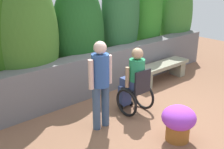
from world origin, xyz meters
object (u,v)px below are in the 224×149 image
Objects in this scene: stone_bench at (162,69)px; person_standing_companion at (101,80)px; person_in_wheelchair at (134,83)px; flower_pot_purple_near at (178,121)px.

person_standing_companion reaches higher than stone_bench.
person_standing_companion is (-2.60, -0.75, 0.60)m from stone_bench.
person_standing_companion is at bearing -172.86° from person_in_wheelchair.
stone_bench is at bearing 28.49° from person_standing_companion.
flower_pot_purple_near is (0.70, -1.16, -0.57)m from person_standing_companion.
person_in_wheelchair is 0.84× the size of person_standing_companion.
stone_bench is 2.76× the size of flower_pot_purple_near.
person_standing_companion reaches higher than person_in_wheelchair.
person_in_wheelchair reaches higher than flower_pot_purple_near.
stone_bench is at bearing 45.12° from flower_pot_purple_near.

